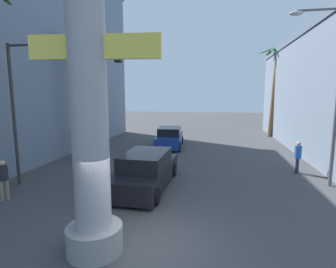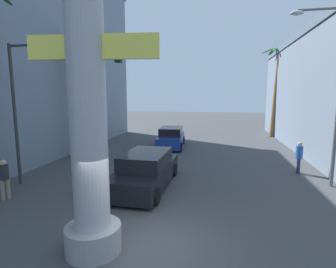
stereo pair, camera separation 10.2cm
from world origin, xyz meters
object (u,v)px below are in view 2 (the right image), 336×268
Objects in this scene: palm_tree_mid_left at (76,86)px; palm_tree_far_right at (276,86)px; pedestrian_curb_left at (4,177)px; street_lamp at (332,82)px; pedestrian_mid_right at (299,155)px; traffic_light_mast at (49,86)px; car_lead at (146,170)px; neon_sign_pole at (86,72)px; car_far at (171,138)px.

palm_tree_mid_left is 0.91× the size of palm_tree_far_right.
palm_tree_far_right is at bearing 54.42° from pedestrian_curb_left.
palm_tree_mid_left reaches higher than street_lamp.
palm_tree_far_right is 13.61m from pedestrian_mid_right.
pedestrian_mid_right is (13.09, -1.16, -3.66)m from palm_tree_mid_left.
palm_tree_mid_left is at bearing 109.13° from traffic_light_mast.
pedestrian_mid_right is (-0.56, 1.81, -3.62)m from street_lamp.
palm_tree_far_right is at bearing 62.63° from car_lead.
street_lamp is 1.48× the size of car_lead.
palm_tree_far_right is at bearing 39.47° from palm_tree_mid_left.
pedestrian_curb_left is at bearing 153.02° from neon_sign_pole.
car_lead is at bearing -117.37° from palm_tree_far_right.
pedestrian_mid_right reaches higher than car_far.
car_lead is 8.00m from pedestrian_mid_right.
pedestrian_curb_left is at bearing -153.81° from car_lead.
neon_sign_pole reaches higher than palm_tree_mid_left.
car_lead is 18.90m from palm_tree_far_right.
pedestrian_curb_left is at bearing -119.59° from traffic_light_mast.
street_lamp is at bearing 40.05° from neon_sign_pole.
palm_tree_far_right reaches higher than pedestrian_curb_left.
palm_tree_far_right is (8.47, 16.37, 4.19)m from car_lead.
car_far is 12.33m from palm_tree_far_right.
palm_tree_far_right is 23.49m from pedestrian_curb_left.
pedestrian_curb_left is (-4.96, 2.53, -3.65)m from neon_sign_pole.
car_far is at bearing 39.90° from palm_tree_mid_left.
pedestrian_mid_right reaches higher than pedestrian_curb_left.
car_far is at bearing 68.70° from pedestrian_curb_left.
palm_tree_mid_left is at bearing 121.40° from neon_sign_pole.
pedestrian_curb_left is (0.87, -7.02, -3.71)m from palm_tree_mid_left.
car_lead is 0.67× the size of palm_tree_mid_left.
pedestrian_mid_right is at bearing 25.62° from pedestrian_curb_left.
traffic_light_mast reaches higher than pedestrian_mid_right.
street_lamp reaches higher than pedestrian_curb_left.
car_far is (-0.51, 9.04, -0.00)m from car_lead.
street_lamp is at bearing 11.18° from traffic_light_mast.
car_lead is 9.05m from car_far.
car_far is at bearing 91.97° from neon_sign_pole.
neon_sign_pole is 1.67× the size of traffic_light_mast.
pedestrian_curb_left is 0.95× the size of pedestrian_mid_right.
street_lamp is 4.87× the size of pedestrian_curb_left.
neon_sign_pole is at bearing -90.35° from car_lead.
pedestrian_mid_right is at bearing 107.27° from street_lamp.
car_far is 12.34m from pedestrian_curb_left.
neon_sign_pole is 1.34× the size of street_lamp.
traffic_light_mast is 4.01m from pedestrian_curb_left.
car_far is (-0.48, 14.02, -3.83)m from neon_sign_pole.
pedestrian_curb_left is (-0.97, -1.72, -3.49)m from traffic_light_mast.
pedestrian_mid_right is at bearing -36.04° from car_far.
palm_tree_mid_left is 4.66× the size of pedestrian_mid_right.
neon_sign_pole is 1.20× the size of palm_tree_far_right.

